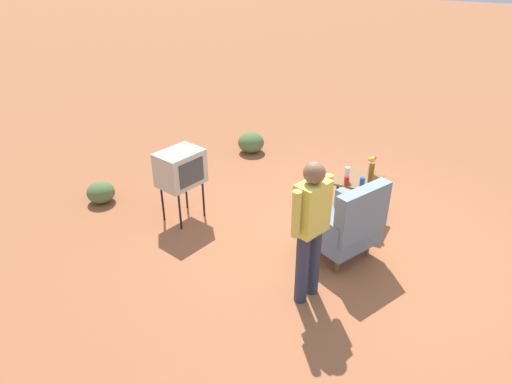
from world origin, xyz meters
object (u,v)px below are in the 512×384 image
at_px(bottle_short_clear, 347,174).
at_px(flower_vase, 372,164).
at_px(armchair, 346,223).
at_px(soda_can_blue, 362,182).
at_px(bottle_tall_amber, 371,173).
at_px(tv_on_stand, 180,169).
at_px(side_table, 358,185).
at_px(person_standing, 311,225).
at_px(soda_can_red, 347,181).

xyz_separation_m(bottle_short_clear, flower_vase, (-0.36, 0.24, 0.05)).
xyz_separation_m(armchair, soda_can_blue, (-0.80, -0.05, 0.18)).
relative_size(bottle_tall_amber, flower_vase, 1.13).
xyz_separation_m(armchair, bottle_tall_amber, (-0.93, 0.03, 0.27)).
xyz_separation_m(tv_on_stand, bottle_tall_amber, (-1.09, 2.31, -0.02)).
xyz_separation_m(soda_can_blue, bottle_short_clear, (-0.05, -0.23, 0.04)).
xyz_separation_m(side_table, flower_vase, (-0.24, 0.09, 0.24)).
xyz_separation_m(side_table, soda_can_blue, (0.17, 0.08, 0.15)).
bearing_deg(soda_can_blue, bottle_tall_amber, 150.55).
height_order(armchair, person_standing, person_standing).
xyz_separation_m(armchair, bottle_short_clear, (-0.85, -0.28, 0.22)).
bearing_deg(bottle_short_clear, soda_can_red, 18.24).
height_order(bottle_short_clear, bottle_tall_amber, bottle_tall_amber).
relative_size(bottle_tall_amber, soda_can_red, 2.46).
height_order(soda_can_blue, soda_can_red, same).
xyz_separation_m(side_table, person_standing, (1.85, -0.00, 0.41)).
height_order(armchair, bottle_tall_amber, armchair).
relative_size(bottle_short_clear, bottle_tall_amber, 0.67).
distance_m(armchair, flower_vase, 1.24).
height_order(armchair, flower_vase, armchair).
bearing_deg(bottle_short_clear, side_table, 129.53).
height_order(bottle_tall_amber, soda_can_red, bottle_tall_amber).
bearing_deg(flower_vase, soda_can_red, -23.29).
distance_m(soda_can_red, flower_vase, 0.52).
height_order(soda_can_blue, flower_vase, flower_vase).
bearing_deg(bottle_short_clear, bottle_tall_amber, 104.67).
distance_m(armchair, person_standing, 0.99).
relative_size(tv_on_stand, bottle_tall_amber, 3.43).
xyz_separation_m(side_table, soda_can_red, (0.23, -0.11, 0.15)).
relative_size(tv_on_stand, soda_can_blue, 8.44).
bearing_deg(soda_can_red, soda_can_blue, 107.74).
bearing_deg(bottle_tall_amber, armchair, -1.55).
bearing_deg(soda_can_red, armchair, 18.18).
height_order(tv_on_stand, bottle_tall_amber, tv_on_stand).
height_order(tv_on_stand, person_standing, person_standing).
relative_size(armchair, bottle_tall_amber, 3.53).
height_order(tv_on_stand, bottle_short_clear, tv_on_stand).
xyz_separation_m(soda_can_blue, bottle_tall_amber, (-0.13, 0.07, 0.09)).
xyz_separation_m(person_standing, bottle_short_clear, (-1.73, -0.14, -0.22)).
bearing_deg(flower_vase, armchair, 1.93).
bearing_deg(armchair, flower_vase, -178.07).
bearing_deg(tv_on_stand, armchair, 93.94).
bearing_deg(soda_can_red, tv_on_stand, -66.30).
bearing_deg(tv_on_stand, soda_can_red, 113.70).
bearing_deg(person_standing, tv_on_stand, -108.43).
xyz_separation_m(person_standing, bottle_tall_amber, (-1.81, 0.16, -0.17)).
height_order(person_standing, bottle_tall_amber, person_standing).
bearing_deg(tv_on_stand, bottle_short_clear, 116.72).
height_order(side_table, soda_can_red, soda_can_red).
bearing_deg(soda_can_blue, flower_vase, 178.88).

